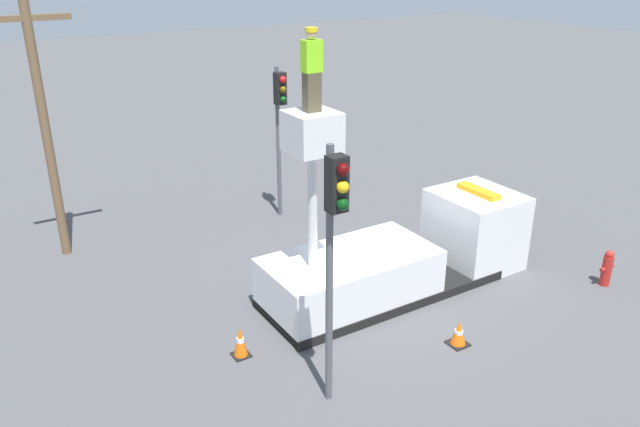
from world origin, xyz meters
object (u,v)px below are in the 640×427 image
at_px(bucket_truck, 401,256).
at_px(traffic_cone_curbside, 459,334).
at_px(fire_hydrant, 607,268).
at_px(traffic_cone_rear, 240,342).
at_px(worker, 312,70).
at_px(utility_pole, 44,122).
at_px(traffic_light_pole, 334,230).
at_px(traffic_light_across, 280,113).

bearing_deg(bucket_truck, traffic_cone_curbside, -100.87).
height_order(fire_hydrant, traffic_cone_rear, fire_hydrant).
bearing_deg(bucket_truck, worker, 180.00).
bearing_deg(utility_pole, worker, -57.25).
bearing_deg(fire_hydrant, traffic_light_pole, -179.41).
relative_size(traffic_light_across, utility_pole, 0.68).
xyz_separation_m(traffic_light_pole, traffic_light_across, (3.73, 8.87, -0.20)).
bearing_deg(traffic_light_across, bucket_truck, -87.17).
bearing_deg(traffic_cone_curbside, traffic_light_across, 88.41).
bearing_deg(traffic_cone_curbside, worker, 127.72).
height_order(bucket_truck, traffic_cone_curbside, bucket_truck).
bearing_deg(traffic_cone_rear, fire_hydrant, -13.16).
distance_m(bucket_truck, worker, 5.74).
relative_size(bucket_truck, utility_pole, 1.02).
distance_m(traffic_light_across, fire_hydrant, 10.56).
relative_size(traffic_light_pole, traffic_light_across, 1.06).
height_order(traffic_cone_rear, utility_pole, utility_pole).
bearing_deg(traffic_cone_rear, traffic_cone_curbside, -26.89).
height_order(bucket_truck, worker, worker).
height_order(bucket_truck, fire_hydrant, bucket_truck).
relative_size(worker, traffic_light_pole, 0.33).
bearing_deg(fire_hydrant, traffic_light_across, 119.84).
xyz_separation_m(bucket_truck, fire_hydrant, (4.74, -2.83, -0.41)).
bearing_deg(traffic_light_pole, traffic_cone_curbside, 2.10).
bearing_deg(bucket_truck, traffic_light_across, 92.83).
xyz_separation_m(bucket_truck, traffic_light_pole, (-4.03, -2.92, 2.82)).
height_order(traffic_light_pole, traffic_cone_rear, traffic_light_pole).
distance_m(bucket_truck, traffic_cone_curbside, 2.91).
bearing_deg(worker, traffic_light_across, 67.99).
bearing_deg(traffic_cone_curbside, traffic_cone_rear, 153.11).
bearing_deg(traffic_light_pole, worker, 65.54).
xyz_separation_m(fire_hydrant, traffic_cone_curbside, (-5.28, 0.04, -0.22)).
distance_m(worker, traffic_light_pole, 3.91).
height_order(worker, traffic_cone_rear, worker).
height_order(worker, fire_hydrant, worker).
xyz_separation_m(traffic_light_across, traffic_cone_curbside, (-0.24, -8.74, -3.25)).
distance_m(traffic_light_across, utility_pole, 6.88).
height_order(traffic_light_across, traffic_cone_rear, traffic_light_across).
distance_m(worker, traffic_light_across, 6.86).
bearing_deg(traffic_light_pole, utility_pole, 107.47).
distance_m(fire_hydrant, utility_pole, 15.68).
height_order(worker, traffic_cone_curbside, worker).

